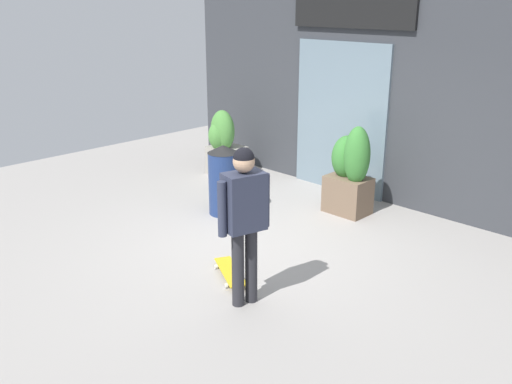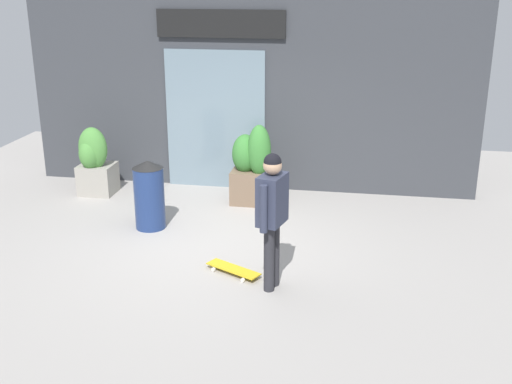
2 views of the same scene
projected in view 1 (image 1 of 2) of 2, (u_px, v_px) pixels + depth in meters
The scene contains 7 objects.
ground_plane at pixel (254, 244), 7.34m from camera, with size 12.00×12.00×0.00m, color #9E9993.
building_facade at pixel (378, 78), 8.57m from camera, with size 7.92×0.31×3.89m.
skateboarder at pixel (244, 211), 5.59m from camera, with size 0.36×0.58×1.71m.
skateboard at pixel (230, 272), 6.47m from camera, with size 0.77×0.54×0.08m.
planter_box_left at pixel (224, 145), 10.07m from camera, with size 0.59×0.61×1.21m.
planter_box_right at pixel (350, 172), 8.23m from camera, with size 0.67×0.53×1.37m.
trash_bin at pixel (224, 180), 8.25m from camera, with size 0.46×0.46×1.06m.
Camera 1 is at (4.72, -4.75, 3.08)m, focal length 38.86 mm.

